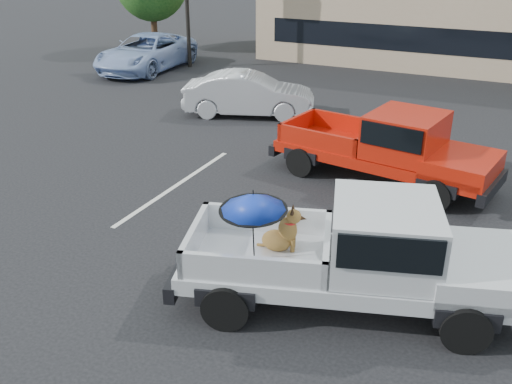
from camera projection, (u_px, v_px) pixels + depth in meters
ground at (250, 248)px, 11.31m from camera, size 90.00×90.00×0.00m
stripe_left at (177, 185)px, 14.13m from camera, size 0.12×5.00×0.01m
stripe_right at (423, 235)px, 11.77m from camera, size 0.12×5.00×0.01m
silver_pickup at (367, 250)px, 9.14m from camera, size 6.01×3.54×2.06m
red_pickup at (398, 146)px, 13.82m from camera, size 5.79×2.82×1.83m
silver_sedan at (249, 94)px, 19.33m from camera, size 4.65×2.87×1.45m
blue_suv at (146, 52)px, 25.80m from camera, size 2.98×5.84×1.58m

